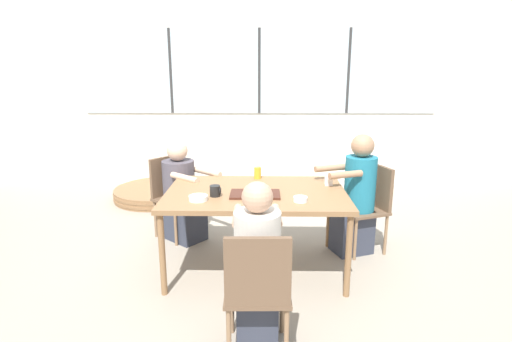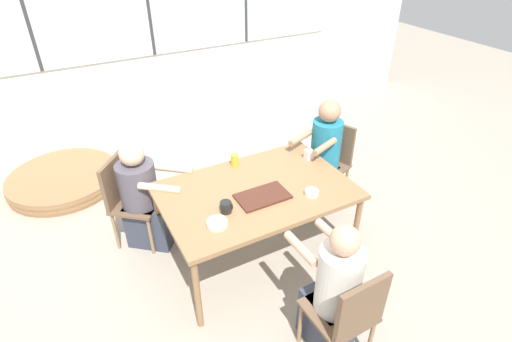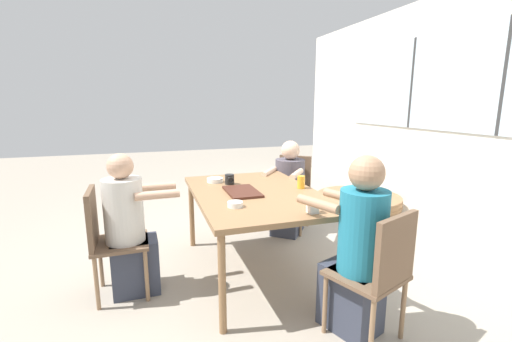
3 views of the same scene
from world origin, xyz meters
TOP-DOWN VIEW (x-y plane):
  - ground_plane at (0.00, 0.00)m, footprint 16.00×16.00m
  - wall_back_with_windows at (0.00, 2.74)m, footprint 8.40×0.08m
  - dining_table at (0.00, 0.00)m, footprint 1.55×1.02m
  - chair_for_woman_green_shirt at (-0.92, 0.75)m, footprint 0.56×0.56m
  - chair_for_man_blue_shirt at (0.03, -1.19)m, footprint 0.41×0.41m
  - chair_for_man_teal_shirt at (1.11, 0.42)m, footprint 0.51×0.51m
  - person_woman_green_shirt at (-0.79, 0.65)m, footprint 0.67×0.63m
  - person_man_blue_shirt at (0.03, -1.02)m, footprint 0.33×0.55m
  - person_man_teal_shirt at (0.96, 0.36)m, footprint 0.60×0.46m
  - food_tray_dark at (-0.01, -0.12)m, footprint 0.41×0.25m
  - coffee_mug at (-0.34, -0.15)m, footprint 0.09×0.09m
  - juice_glass at (0.01, 0.42)m, footprint 0.07×0.07m
  - milk_carton_small at (0.66, 0.20)m, footprint 0.07×0.07m
  - bowl_white_shallow at (-0.46, -0.26)m, footprint 0.15×0.15m
  - bowl_cereal at (0.36, -0.28)m, footprint 0.11×0.11m
  - folded_table_stack at (-1.41, 2.01)m, footprint 1.20×1.20m

SIDE VIEW (x-z plane):
  - ground_plane at x=0.00m, z-range 0.00..0.00m
  - folded_table_stack at x=-1.41m, z-range 0.00..0.15m
  - person_woman_green_shirt at x=-0.79m, z-range -0.06..0.99m
  - person_man_blue_shirt at x=0.03m, z-range -0.05..1.06m
  - chair_for_woman_green_shirt at x=-0.92m, z-range 0.08..0.93m
  - chair_for_man_blue_shirt at x=0.03m, z-range 0.08..0.93m
  - chair_for_man_teal_shirt at x=1.11m, z-range 0.08..0.93m
  - person_man_teal_shirt at x=0.96m, z-range -0.05..1.12m
  - dining_table at x=0.00m, z-range 0.31..1.03m
  - food_tray_dark at x=-0.01m, z-range 0.73..0.75m
  - bowl_cereal at x=0.36m, z-range 0.73..0.76m
  - bowl_white_shallow at x=-0.46m, z-range 0.73..0.76m
  - milk_carton_small at x=0.66m, z-range 0.73..0.82m
  - coffee_mug at x=-0.34m, z-range 0.73..0.82m
  - juice_glass at x=0.01m, z-range 0.73..0.84m
  - wall_back_with_windows at x=0.00m, z-range 0.03..2.83m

